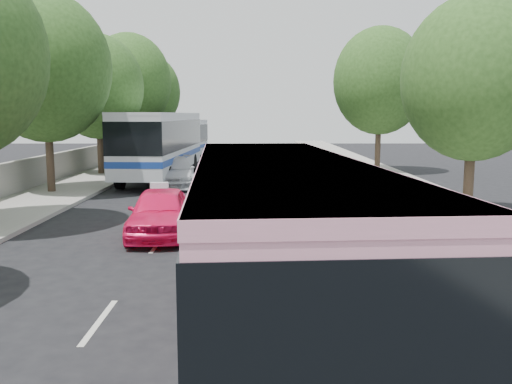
{
  "coord_description": "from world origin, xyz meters",
  "views": [
    {
      "loc": [
        0.94,
        -11.45,
        3.74
      ],
      "look_at": [
        0.98,
        3.54,
        1.6
      ],
      "focal_mm": 38.0,
      "sensor_mm": 36.0,
      "label": 1
    }
  ],
  "objects_px": {
    "pink_taxi": "(160,212)",
    "white_pickup": "(174,172)",
    "tour_coach_front": "(161,139)",
    "tour_coach_rear": "(176,138)",
    "pink_bus": "(278,233)"
  },
  "relations": [
    {
      "from": "pink_taxi",
      "to": "white_pickup",
      "type": "bearing_deg",
      "value": 92.96
    },
    {
      "from": "tour_coach_front",
      "to": "tour_coach_rear",
      "type": "height_order",
      "value": "tour_coach_front"
    },
    {
      "from": "white_pickup",
      "to": "tour_coach_front",
      "type": "relative_size",
      "value": 0.41
    },
    {
      "from": "pink_bus",
      "to": "pink_taxi",
      "type": "height_order",
      "value": "pink_bus"
    },
    {
      "from": "pink_bus",
      "to": "white_pickup",
      "type": "distance_m",
      "value": 20.44
    },
    {
      "from": "pink_bus",
      "to": "tour_coach_rear",
      "type": "bearing_deg",
      "value": 96.87
    },
    {
      "from": "pink_bus",
      "to": "tour_coach_front",
      "type": "distance_m",
      "value": 24.02
    },
    {
      "from": "pink_bus",
      "to": "pink_taxi",
      "type": "distance_m",
      "value": 8.91
    },
    {
      "from": "white_pickup",
      "to": "tour_coach_rear",
      "type": "bearing_deg",
      "value": 89.96
    },
    {
      "from": "white_pickup",
      "to": "tour_coach_rear",
      "type": "relative_size",
      "value": 0.47
    },
    {
      "from": "pink_taxi",
      "to": "white_pickup",
      "type": "relative_size",
      "value": 0.83
    },
    {
      "from": "pink_taxi",
      "to": "tour_coach_front",
      "type": "xyz_separation_m",
      "value": [
        -2.5,
        15.11,
        1.57
      ]
    },
    {
      "from": "white_pickup",
      "to": "tour_coach_front",
      "type": "height_order",
      "value": "tour_coach_front"
    },
    {
      "from": "pink_taxi",
      "to": "white_pickup",
      "type": "height_order",
      "value": "white_pickup"
    },
    {
      "from": "pink_bus",
      "to": "pink_taxi",
      "type": "bearing_deg",
      "value": 107.93
    }
  ]
}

